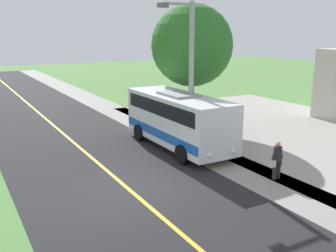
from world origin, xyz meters
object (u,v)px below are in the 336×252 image
at_px(shuttle_bus_front, 178,118).
at_px(tree_curbside, 192,46).
at_px(pedestrian_with_bags, 277,159).
at_px(street_light_pole, 189,70).

height_order(shuttle_bus_front, tree_curbside, tree_curbside).
bearing_deg(pedestrian_with_bags, street_light_pole, -81.41).
height_order(street_light_pole, tree_curbside, tree_curbside).
xyz_separation_m(shuttle_bus_front, pedestrian_with_bags, (-1.22, 5.71, -0.73)).
distance_m(shuttle_bus_front, pedestrian_with_bags, 5.88).
height_order(shuttle_bus_front, pedestrian_with_bags, shuttle_bus_front).
relative_size(shuttle_bus_front, street_light_pole, 1.01).
distance_m(pedestrian_with_bags, street_light_pole, 6.31).
relative_size(street_light_pole, tree_curbside, 0.97).
bearing_deg(shuttle_bus_front, pedestrian_with_bags, 102.02).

